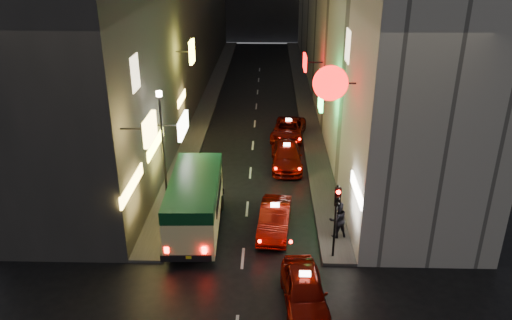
# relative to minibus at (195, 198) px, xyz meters

# --- Properties ---
(sidewalk_left) EXTENTS (1.50, 52.00, 0.15)m
(sidewalk_left) POSITION_rel_minibus_xyz_m (-1.88, 23.17, -1.67)
(sidewalk_left) COLOR #464341
(sidewalk_left) RESTS_ON ground
(sidewalk_right) EXTENTS (1.50, 52.00, 0.15)m
(sidewalk_right) POSITION_rel_minibus_xyz_m (6.62, 23.17, -1.67)
(sidewalk_right) COLOR #464341
(sidewalk_right) RESTS_ON ground
(minibus) EXTENTS (2.48, 6.50, 2.77)m
(minibus) POSITION_rel_minibus_xyz_m (0.00, 0.00, 0.00)
(minibus) COLOR #F5EC99
(minibus) RESTS_ON ground
(taxi_near) EXTENTS (2.45, 5.17, 1.77)m
(taxi_near) POSITION_rel_minibus_xyz_m (4.90, -5.37, -0.95)
(taxi_near) COLOR #650901
(taxi_near) RESTS_ON ground
(taxi_second) EXTENTS (2.46, 5.06, 1.73)m
(taxi_second) POSITION_rel_minibus_xyz_m (3.81, 0.05, -0.97)
(taxi_second) COLOR #650901
(taxi_second) RESTS_ON ground
(taxi_third) EXTENTS (2.03, 4.94, 1.74)m
(taxi_third) POSITION_rel_minibus_xyz_m (4.60, 7.82, -0.96)
(taxi_third) COLOR #650901
(taxi_third) RESTS_ON ground
(taxi_far) EXTENTS (2.70, 5.08, 1.71)m
(taxi_far) POSITION_rel_minibus_xyz_m (4.88, 12.62, -0.98)
(taxi_far) COLOR #650901
(taxi_far) RESTS_ON ground
(pedestrian_sidewalk) EXTENTS (0.88, 0.69, 2.04)m
(pedestrian_sidewalk) POSITION_rel_minibus_xyz_m (6.74, -0.61, -0.58)
(pedestrian_sidewalk) COLOR black
(pedestrian_sidewalk) RESTS_ON sidewalk_right
(traffic_light) EXTENTS (0.26, 0.43, 3.50)m
(traffic_light) POSITION_rel_minibus_xyz_m (6.37, -2.36, 0.94)
(traffic_light) COLOR black
(traffic_light) RESTS_ON sidewalk_right
(lamp_post) EXTENTS (0.28, 0.28, 6.22)m
(lamp_post) POSITION_rel_minibus_xyz_m (-1.83, 2.17, 1.98)
(lamp_post) COLOR black
(lamp_post) RESTS_ON sidewalk_left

